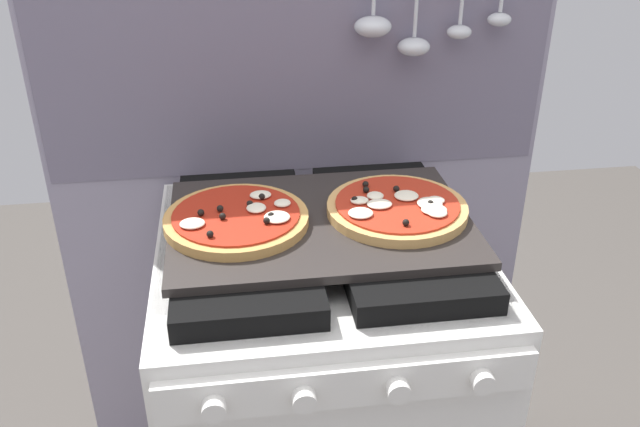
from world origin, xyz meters
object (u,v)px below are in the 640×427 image
object	(u,v)px
pizza_left	(237,218)
pizza_right	(398,209)
stove	(320,410)
baking_tray	(320,222)

from	to	relation	value
pizza_left	pizza_right	distance (m)	0.29
stove	baking_tray	world-z (taller)	baking_tray
stove	baking_tray	xyz separation A→B (m)	(0.00, 0.00, 0.46)
pizza_right	baking_tray	bearing A→B (deg)	177.79
stove	pizza_left	world-z (taller)	pizza_left
baking_tray	pizza_left	world-z (taller)	pizza_left
stove	pizza_right	size ratio (longest dim) A/B	3.50
baking_tray	pizza_left	size ratio (longest dim) A/B	2.10
stove	pizza_left	xyz separation A→B (m)	(-0.15, 0.00, 0.48)
stove	pizza_right	xyz separation A→B (m)	(0.14, -0.00, 0.48)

